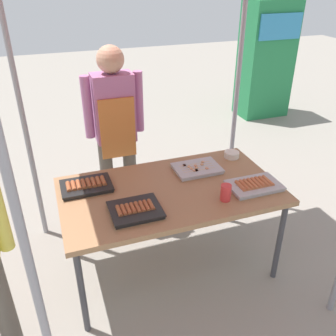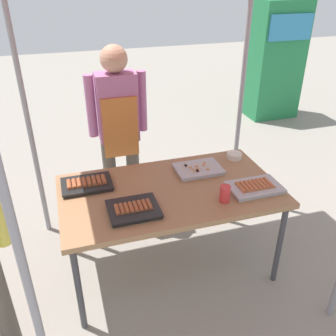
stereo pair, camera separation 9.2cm
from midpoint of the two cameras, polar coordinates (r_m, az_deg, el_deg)
name	(u,v)px [view 1 (the left image)]	position (r m, az deg, el deg)	size (l,w,h in m)	color
ground_plane	(170,265)	(3.16, -0.55, -14.85)	(18.00, 18.00, 0.00)	gray
stall_table	(170,195)	(2.73, -0.62, -4.22)	(1.60, 0.90, 0.75)	#9E724C
tray_grilled_sausages	(135,210)	(2.46, -6.16, -6.49)	(0.34, 0.29, 0.05)	black
tray_meat_skewers	(197,168)	(2.93, 3.63, -0.08)	(0.36, 0.26, 0.04)	#ADADB2
tray_pork_links	(254,185)	(2.77, 12.34, -2.63)	(0.38, 0.25, 0.05)	#ADADB2
tray_spring_rolls	(86,186)	(2.77, -13.51, -2.69)	(0.37, 0.26, 0.05)	black
condiment_bowl	(232,155)	(3.16, 9.05, 2.06)	(0.13, 0.13, 0.05)	silver
drink_cup_near_edge	(226,193)	(2.57, 7.95, -3.82)	(0.07, 0.07, 0.12)	red
vendor_woman	(115,124)	(3.25, -9.02, 6.73)	(0.52, 0.23, 1.65)	#595147
neighbor_stall_left	(266,60)	(6.18, 14.52, 15.99)	(0.76, 0.54, 1.77)	#237F47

